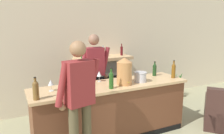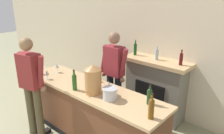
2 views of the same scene
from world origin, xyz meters
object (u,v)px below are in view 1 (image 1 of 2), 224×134
at_px(person_bartender, 94,75).
at_px(wine_glass_near_bucket, 67,87).
at_px(wine_glass_mid_counter, 99,74).
at_px(wine_bottle_merlot_tall, 155,69).
at_px(ice_bucket_steel, 140,77).
at_px(wine_glass_by_dispenser, 51,83).
at_px(wine_bottle_cabernet_heavy, 111,79).
at_px(fireplace_stone, 103,81).
at_px(potted_plant_corner, 175,86).
at_px(wine_glass_back_row, 126,74).
at_px(person_customer, 79,101).
at_px(wine_bottle_chardonnay_pale, 174,70).
at_px(wine_bottle_rose_blush, 36,90).
at_px(copper_dispenser, 124,71).

relative_size(person_bartender, wine_glass_near_bucket, 10.29).
distance_m(person_bartender, wine_glass_mid_counter, 0.43).
xyz_separation_m(wine_bottle_merlot_tall, wine_glass_near_bucket, (-1.87, -0.43, -0.00)).
height_order(ice_bucket_steel, wine_glass_by_dispenser, same).
bearing_deg(wine_bottle_cabernet_heavy, fireplace_stone, 70.56).
distance_m(potted_plant_corner, wine_glass_mid_counter, 2.82).
bearing_deg(potted_plant_corner, ice_bucket_steel, -148.47).
bearing_deg(wine_glass_near_bucket, wine_bottle_merlot_tall, 12.95).
height_order(fireplace_stone, wine_glass_mid_counter, fireplace_stone).
xyz_separation_m(ice_bucket_steel, wine_glass_back_row, (-0.19, 0.18, 0.04)).
bearing_deg(ice_bucket_steel, person_customer, -158.08).
bearing_deg(ice_bucket_steel, wine_bottle_merlot_tall, 27.21).
xyz_separation_m(wine_bottle_chardonnay_pale, wine_bottle_rose_blush, (-2.51, -0.10, -0.01)).
bearing_deg(wine_glass_near_bucket, wine_glass_back_row, 16.40).
relative_size(fireplace_stone, wine_bottle_merlot_tall, 5.31).
relative_size(wine_bottle_rose_blush, wine_glass_back_row, 1.79).
bearing_deg(wine_glass_mid_counter, wine_glass_near_bucket, -144.48).
distance_m(copper_dispenser, wine_bottle_cabernet_heavy, 0.34).
xyz_separation_m(copper_dispenser, wine_glass_back_row, (0.15, 0.19, -0.11)).
relative_size(wine_bottle_chardonnay_pale, wine_bottle_cabernet_heavy, 1.00).
bearing_deg(wine_bottle_chardonnay_pale, wine_bottle_rose_blush, -177.66).
bearing_deg(wine_glass_near_bucket, wine_bottle_chardonnay_pale, 3.53).
distance_m(copper_dispenser, wine_bottle_merlot_tall, 0.89).
bearing_deg(wine_bottle_cabernet_heavy, wine_glass_back_row, 34.46).
distance_m(wine_bottle_cabernet_heavy, wine_glass_back_row, 0.55).
bearing_deg(wine_glass_back_row, wine_bottle_merlot_tall, 6.86).
distance_m(wine_glass_by_dispenser, wine_glass_mid_counter, 0.90).
xyz_separation_m(wine_bottle_cabernet_heavy, wine_glass_by_dispenser, (-0.89, 0.29, -0.02)).
bearing_deg(potted_plant_corner, wine_glass_back_row, -154.54).
xyz_separation_m(person_customer, wine_glass_near_bucket, (-0.07, 0.35, 0.10)).
bearing_deg(person_bartender, wine_bottle_rose_blush, -143.52).
xyz_separation_m(fireplace_stone, wine_bottle_rose_blush, (-1.70, -1.59, 0.49)).
distance_m(person_customer, wine_bottle_rose_blush, 0.63).
bearing_deg(wine_glass_near_bucket, ice_bucket_steel, 7.13).
bearing_deg(ice_bucket_steel, wine_bottle_chardonnay_pale, -3.38).
relative_size(copper_dispenser, wine_bottle_merlot_tall, 1.60).
bearing_deg(person_bartender, wine_bottle_merlot_tall, -24.32).
bearing_deg(fireplace_stone, potted_plant_corner, -7.40).
height_order(wine_glass_mid_counter, wine_glass_near_bucket, wine_glass_mid_counter).
xyz_separation_m(wine_bottle_rose_blush, wine_glass_near_bucket, (0.42, -0.03, -0.02)).
bearing_deg(copper_dispenser, wine_glass_mid_counter, 131.06).
distance_m(copper_dispenser, wine_glass_back_row, 0.26).
relative_size(person_customer, wine_glass_mid_counter, 9.45).
distance_m(wine_glass_mid_counter, wine_glass_back_row, 0.49).
height_order(fireplace_stone, wine_bottle_rose_blush, fireplace_stone).
height_order(wine_bottle_rose_blush, wine_glass_mid_counter, wine_bottle_rose_blush).
bearing_deg(wine_glass_near_bucket, person_bartender, 49.37).
bearing_deg(wine_glass_mid_counter, wine_glass_by_dispenser, -168.00).
distance_m(potted_plant_corner, wine_bottle_cabernet_heavy, 2.99).
height_order(potted_plant_corner, wine_glass_by_dispenser, wine_glass_by_dispenser).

